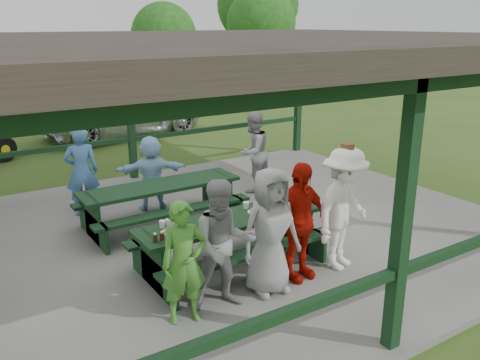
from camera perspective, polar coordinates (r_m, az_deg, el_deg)
ground at (r=8.79m, az=-2.56°, el=-6.40°), size 90.00×90.00×0.00m
concrete_slab at (r=8.77m, az=-2.57°, el=-6.10°), size 10.00×8.00×0.10m
pavilion_structure at (r=8.06m, az=-2.87°, el=14.71°), size 10.60×8.60×3.24m
picnic_table_near at (r=7.39m, az=-1.06°, el=-6.23°), size 2.79×1.39×0.75m
picnic_table_far at (r=8.97m, az=-8.83°, el=-2.11°), size 2.79×1.39×0.75m
table_setting at (r=7.23m, az=-2.42°, el=-4.19°), size 2.50×0.45×0.10m
contestant_green at (r=6.02m, az=-6.30°, el=-9.22°), size 0.61×0.47×1.50m
contestant_grey_left at (r=6.24m, az=-1.88°, el=-7.33°), size 0.95×0.83×1.66m
contestant_grey_mid at (r=6.59m, az=3.41°, el=-5.79°), size 0.87×0.61×1.70m
contestant_red at (r=6.96m, az=6.62°, el=-4.69°), size 1.01×0.48×1.67m
contestant_white_fedora at (r=7.36m, az=11.55°, el=-3.15°), size 1.30×0.97×1.85m
spectator_lblue at (r=9.72m, az=-9.91°, el=0.82°), size 1.39×0.83×1.43m
spectator_blue at (r=9.69m, az=-17.36°, el=0.94°), size 0.68×0.52×1.66m
spectator_grey at (r=10.58m, az=1.47°, el=3.18°), size 1.02×0.93×1.70m
pickup_truck at (r=16.98m, az=-12.94°, el=7.42°), size 5.61×3.17×1.48m
tree_mid at (r=22.99m, az=-8.56°, el=15.70°), size 2.80×2.80×4.38m
tree_right at (r=25.11m, az=2.39°, el=17.17°), size 3.28×3.28×5.13m
tree_far_right at (r=27.23m, az=2.02°, el=19.10°), size 4.14×4.14×6.46m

